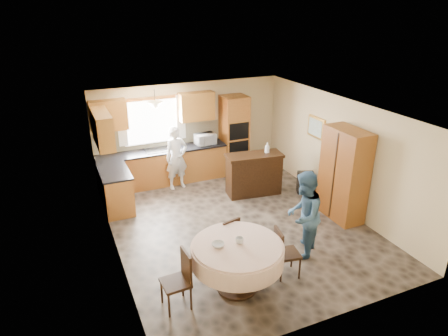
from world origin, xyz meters
name	(u,v)px	position (x,y,z in m)	size (l,w,h in m)	color
floor	(238,225)	(0.00, 0.00, 0.00)	(5.00, 6.00, 0.01)	brown
ceiling	(239,110)	(0.00, 0.00, 2.50)	(5.00, 6.00, 0.01)	white
wall_back	(190,130)	(0.00, 3.00, 1.25)	(5.00, 0.02, 2.50)	#D7BF8A
wall_front	(333,250)	(0.00, -3.00, 1.25)	(5.00, 0.02, 2.50)	#D7BF8A
wall_left	(111,193)	(-2.50, 0.00, 1.25)	(0.02, 6.00, 2.50)	#D7BF8A
wall_right	(339,153)	(2.50, 0.00, 1.25)	(0.02, 6.00, 2.50)	#D7BF8A
window	(152,122)	(-1.00, 2.98, 1.60)	(1.40, 0.03, 1.10)	white
curtain_left	(122,124)	(-1.75, 2.93, 1.65)	(0.22, 0.02, 1.15)	white
curtain_right	(181,117)	(-0.25, 2.93, 1.65)	(0.22, 0.02, 1.15)	white
base_cab_back	(163,167)	(-0.85, 2.70, 0.44)	(3.30, 0.60, 0.88)	#B97431
counter_back	(162,150)	(-0.85, 2.70, 0.90)	(3.30, 0.64, 0.04)	black
base_cab_left	(116,190)	(-2.20, 1.80, 0.44)	(0.60, 1.20, 0.88)	#B97431
counter_left	(114,172)	(-2.20, 1.80, 0.90)	(0.64, 1.20, 0.04)	black
backsplash	(159,137)	(-0.85, 2.99, 1.18)	(3.30, 0.02, 0.55)	beige
wall_cab_left	(109,115)	(-2.05, 2.83, 1.91)	(0.85, 0.33, 0.72)	#C67931
wall_cab_right	(197,106)	(0.15, 2.83, 1.91)	(0.90, 0.33, 0.72)	#C67931
wall_cab_side	(102,129)	(-2.33, 1.80, 1.91)	(0.33, 1.20, 0.72)	#C67931
oven_tower	(234,135)	(1.15, 2.69, 1.06)	(0.66, 0.62, 2.12)	#B97431
oven_upper	(239,131)	(1.15, 2.38, 1.25)	(0.56, 0.01, 0.45)	black
oven_lower	(239,149)	(1.15, 2.38, 0.75)	(0.56, 0.01, 0.45)	black
pendant	(155,105)	(-1.00, 2.50, 2.12)	(0.36, 0.36, 0.18)	beige
sideboard	(254,175)	(1.00, 1.22, 0.48)	(1.35, 0.56, 0.96)	#341F0E
space_heater	(305,183)	(2.20, 0.75, 0.27)	(0.39, 0.27, 0.53)	black
cupboard	(344,174)	(2.22, -0.54, 1.00)	(0.52, 1.05, 2.00)	#B97431
dining_table	(237,254)	(-0.88, -1.82, 0.66)	(1.49, 1.49, 0.85)	#341F0E
chair_left	(180,277)	(-1.84, -1.83, 0.52)	(0.43, 0.43, 0.95)	#341F0E
chair_back	(228,237)	(-0.70, -1.06, 0.49)	(0.46, 0.46, 0.89)	#341F0E
chair_right	(284,250)	(-0.01, -1.81, 0.50)	(0.45, 0.45, 0.90)	#341F0E
framed_picture	(316,127)	(2.47, 0.89, 1.61)	(0.06, 0.61, 0.50)	gold
microwave	(205,139)	(0.30, 2.65, 1.06)	(0.52, 0.35, 0.29)	silver
person_sink	(177,158)	(-0.60, 2.30, 0.80)	(0.59, 0.39, 1.61)	silver
person_dining	(303,215)	(0.62, -1.42, 0.83)	(0.81, 0.63, 1.66)	#385B7A
bowl_sideboard	(240,158)	(0.62, 1.22, 0.99)	(0.24, 0.24, 0.06)	#B2B2B2
bottle_sideboard	(267,149)	(1.34, 1.22, 1.12)	(0.12, 0.12, 0.31)	silver
cup_table	(239,240)	(-0.84, -1.80, 0.90)	(0.13, 0.13, 0.10)	#B2B2B2
bowl_table	(218,245)	(-1.18, -1.76, 0.88)	(0.20, 0.20, 0.06)	#B2B2B2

